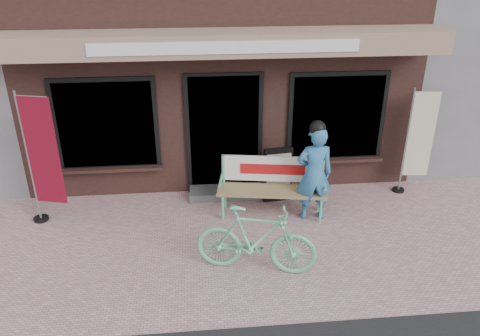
{
  "coord_description": "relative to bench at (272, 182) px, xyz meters",
  "views": [
    {
      "loc": [
        -0.46,
        -5.67,
        4.09
      ],
      "look_at": [
        0.15,
        0.7,
        1.05
      ],
      "focal_mm": 35.0,
      "sensor_mm": 36.0,
      "label": 1
    }
  ],
  "objects": [
    {
      "name": "bench",
      "position": [
        0.0,
        0.0,
        0.0
      ],
      "size": [
        1.84,
        0.74,
        0.97
      ],
      "rotation": [
        0.0,
        0.0,
        -0.16
      ],
      "color": "#65C69A",
      "rests_on": "ground"
    },
    {
      "name": "nobori_red",
      "position": [
        -3.61,
        0.03,
        0.57
      ],
      "size": [
        0.65,
        0.3,
        2.2
      ],
      "rotation": [
        0.0,
        0.0,
        -0.26
      ],
      "color": "gray",
      "rests_on": "ground"
    },
    {
      "name": "bicycle",
      "position": [
        -0.47,
        -1.56,
        -0.07
      ],
      "size": [
        1.73,
        0.88,
        1.0
      ],
      "primitive_type": "imported",
      "rotation": [
        0.0,
        0.0,
        1.31
      ],
      "color": "#65C69A",
      "rests_on": "ground"
    },
    {
      "name": "nobori_cream",
      "position": [
        2.65,
        0.48,
        0.44
      ],
      "size": [
        0.58,
        0.24,
        1.95
      ],
      "rotation": [
        0.0,
        0.0,
        -0.11
      ],
      "color": "gray",
      "rests_on": "ground"
    },
    {
      "name": "person",
      "position": [
        0.63,
        -0.24,
        0.27
      ],
      "size": [
        0.59,
        0.39,
        1.7
      ],
      "rotation": [
        0.0,
        0.0,
        -0.01
      ],
      "color": "teal",
      "rests_on": "ground"
    },
    {
      "name": "menu_stand",
      "position": [
        0.16,
        0.38,
        -0.06
      ],
      "size": [
        0.51,
        0.16,
        1.0
      ],
      "rotation": [
        0.0,
        0.0,
        0.12
      ],
      "color": "black",
      "rests_on": "ground"
    },
    {
      "name": "ground",
      "position": [
        -0.73,
        -1.13,
        -0.57
      ],
      "size": [
        70.0,
        70.0,
        0.0
      ],
      "primitive_type": "plane",
      "color": "#C19396",
      "rests_on": "ground"
    },
    {
      "name": "storefront",
      "position": [
        -0.73,
        3.83,
        2.42
      ],
      "size": [
        7.0,
        6.77,
        6.0
      ],
      "color": "black",
      "rests_on": "ground"
    }
  ]
}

